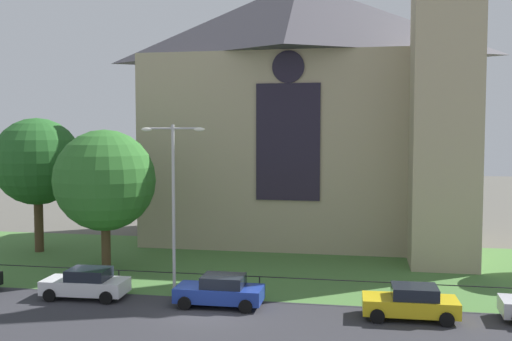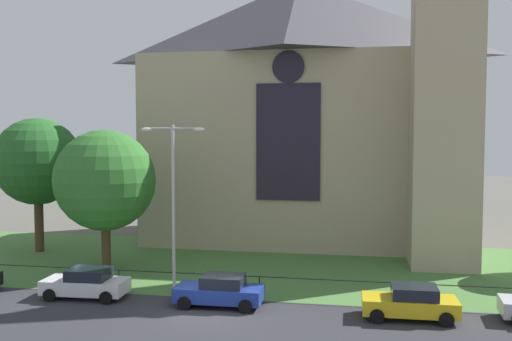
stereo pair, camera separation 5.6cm
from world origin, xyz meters
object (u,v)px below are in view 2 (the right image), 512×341
church_building (307,107)px  parked_car_white (86,283)px  parked_car_blue (220,291)px  parked_car_yellow (411,303)px  tree_left_far (38,162)px  streetlamp_near (173,188)px  tree_left_near (105,180)px

church_building → parked_car_white: (-9.42, -18.04, -9.53)m
parked_car_blue → parked_car_white: bearing=-1.2°
parked_car_blue → parked_car_yellow: bearing=177.7°
parked_car_white → parked_car_blue: (7.01, -0.11, 0.00)m
church_building → parked_car_blue: church_building is taller
parked_car_white → parked_car_blue: size_ratio=1.01×
tree_left_far → parked_car_white: size_ratio=2.20×
tree_left_far → streetlamp_near: tree_left_far is taller
church_building → parked_car_white: size_ratio=6.10×
parked_car_white → parked_car_blue: same height
parked_car_white → parked_car_blue: 7.01m
tree_left_near → church_building: bearing=47.2°
church_building → streetlamp_near: size_ratio=2.96×
church_building → tree_left_far: church_building is taller
tree_left_far → parked_car_yellow: bearing=-23.2°
church_building → parked_car_white: bearing=-117.6°
church_building → parked_car_yellow: size_ratio=6.13×
tree_left_far → church_building: bearing=23.9°
parked_car_yellow → tree_left_far: bearing=-24.6°
parked_car_blue → tree_left_far: bearing=-33.4°
streetlamp_near → parked_car_blue: 5.79m
parked_car_white → parked_car_yellow: size_ratio=1.00×
tree_left_near → streetlamp_near: 7.45m
tree_left_far → streetlamp_near: size_ratio=1.07×
streetlamp_near → parked_car_white: (-4.17, -1.45, -4.79)m
church_building → tree_left_near: size_ratio=3.04×
tree_left_far → parked_car_blue: size_ratio=2.23×
parked_car_blue → church_building: bearing=-97.8°
tree_left_far → parked_car_blue: (15.61, -10.18, -5.57)m
tree_left_near → streetlamp_near: streetlamp_near is taller
tree_left_near → parked_car_white: tree_left_near is taller
parked_car_white → tree_left_far: bearing=-51.7°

